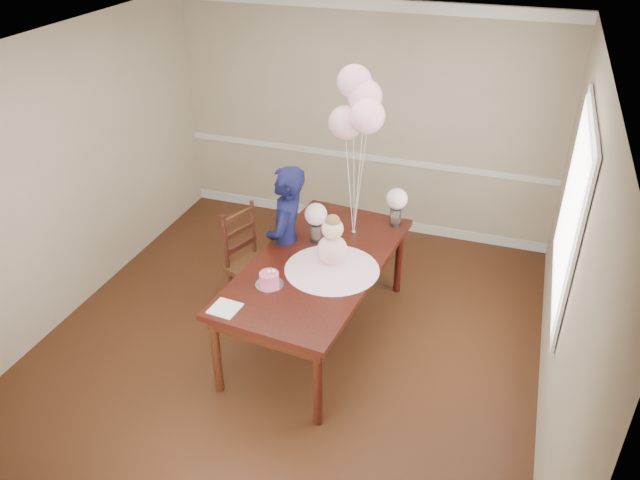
{
  "coord_description": "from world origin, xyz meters",
  "views": [
    {
      "loc": [
        1.75,
        -4.22,
        3.83
      ],
      "look_at": [
        0.23,
        0.23,
        1.05
      ],
      "focal_mm": 35.0,
      "sensor_mm": 36.0,
      "label": 1
    }
  ],
  "objects_px": {
    "birthday_cake": "(269,279)",
    "dining_chair_seat": "(257,268)",
    "dining_table_top": "(317,264)",
    "woman": "(286,243)"
  },
  "relations": [
    {
      "from": "birthday_cake",
      "to": "dining_chair_seat",
      "type": "distance_m",
      "value": 0.92
    },
    {
      "from": "birthday_cake",
      "to": "dining_chair_seat",
      "type": "height_order",
      "value": "birthday_cake"
    },
    {
      "from": "dining_table_top",
      "to": "dining_chair_seat",
      "type": "distance_m",
      "value": 0.81
    },
    {
      "from": "birthday_cake",
      "to": "dining_chair_seat",
      "type": "bearing_deg",
      "value": 122.62
    },
    {
      "from": "birthday_cake",
      "to": "dining_chair_seat",
      "type": "xyz_separation_m",
      "value": [
        -0.44,
        0.69,
        -0.42
      ]
    },
    {
      "from": "dining_table_top",
      "to": "birthday_cake",
      "type": "bearing_deg",
      "value": -113.96
    },
    {
      "from": "dining_chair_seat",
      "to": "woman",
      "type": "relative_size",
      "value": 0.29
    },
    {
      "from": "birthday_cake",
      "to": "dining_chair_seat",
      "type": "relative_size",
      "value": 0.36
    },
    {
      "from": "dining_table_top",
      "to": "dining_chair_seat",
      "type": "height_order",
      "value": "dining_table_top"
    },
    {
      "from": "dining_table_top",
      "to": "woman",
      "type": "relative_size",
      "value": 1.4
    }
  ]
}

